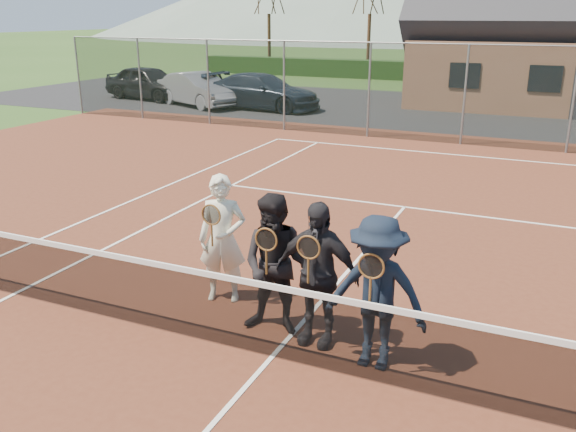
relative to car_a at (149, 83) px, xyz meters
name	(u,v)px	position (x,y,z in m)	size (l,w,h in m)	color
ground	(487,115)	(15.18, 1.72, -0.78)	(220.00, 220.00, 0.00)	#2D4D1B
court_surface	(272,358)	(15.18, -18.28, -0.77)	(30.00, 30.00, 0.02)	#562819
tarmac_carpark	(390,108)	(11.18, 1.72, -0.77)	(40.00, 12.00, 0.01)	black
hedge_row	(514,75)	(15.18, 13.72, -0.23)	(40.00, 1.20, 1.10)	black
car_a	(149,83)	(0.00, 0.00, 0.00)	(1.84, 4.56, 1.55)	black
car_b	(198,90)	(3.35, -1.01, -0.06)	(1.52, 4.37, 1.44)	gray
car_c	(262,92)	(6.29, -0.64, -0.04)	(2.06, 5.07, 1.47)	black
court_markings	(272,357)	(15.18, -18.28, -0.75)	(11.03, 23.83, 0.01)	white
tennis_net	(272,317)	(15.18, -18.28, -0.24)	(11.68, 0.08, 1.10)	slate
perimeter_fence	(465,95)	(15.18, -4.78, 0.75)	(30.07, 0.07, 3.02)	slate
player_a	(222,239)	(13.89, -17.15, 0.14)	(0.76, 0.62, 1.80)	white
player_b	(276,265)	(14.96, -17.68, 0.14)	(0.94, 0.77, 1.80)	black
player_c	(317,274)	(15.51, -17.71, 0.14)	(1.06, 0.50, 1.80)	black
player_d	(377,293)	(16.31, -17.94, 0.14)	(1.17, 0.69, 1.80)	black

